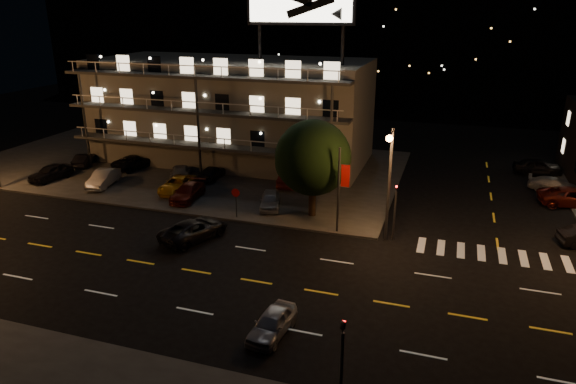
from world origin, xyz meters
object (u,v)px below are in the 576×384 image
(road_car_east, at_px, (272,323))
(road_car_west, at_px, (194,229))
(tree, at_px, (312,160))
(lot_car_7, at_px, (181,172))
(lot_car_2, at_px, (177,185))
(lot_car_4, at_px, (270,200))

(road_car_east, distance_m, road_car_west, 12.67)
(tree, bearing_deg, lot_car_7, 160.59)
(road_car_east, xyz_separation_m, road_car_west, (-9.03, 8.89, 0.09))
(tree, distance_m, road_car_east, 16.07)
(road_car_west, bearing_deg, road_car_east, 156.43)
(tree, xyz_separation_m, lot_car_7, (-14.23, 5.02, -3.83))
(lot_car_2, bearing_deg, road_car_west, -58.35)
(road_car_east, relative_size, road_car_west, 0.71)
(tree, distance_m, lot_car_7, 15.57)
(lot_car_4, bearing_deg, road_car_west, -130.54)
(lot_car_4, bearing_deg, tree, -23.45)
(lot_car_4, relative_size, road_car_east, 1.03)
(lot_car_2, bearing_deg, lot_car_4, -11.49)
(lot_car_4, xyz_separation_m, lot_car_7, (-10.64, 4.55, -0.00))
(lot_car_4, bearing_deg, road_car_east, -85.81)
(tree, height_order, lot_car_2, tree)
(tree, height_order, lot_car_7, tree)
(lot_car_2, relative_size, road_car_west, 0.89)
(lot_car_2, distance_m, road_car_west, 10.01)
(lot_car_2, height_order, road_car_east, lot_car_2)
(tree, bearing_deg, lot_car_2, 172.94)
(lot_car_7, relative_size, road_car_west, 0.86)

